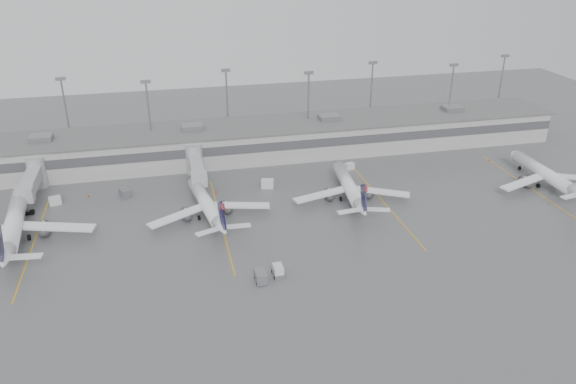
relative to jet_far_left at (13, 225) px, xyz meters
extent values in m
plane|color=#515254|center=(55.74, -25.00, -3.28)|extent=(260.00, 260.00, 0.00)
cube|color=#A3A39E|center=(55.74, 33.00, 0.72)|extent=(150.00, 16.00, 8.00)
cube|color=#47474C|center=(55.74, 24.95, 1.72)|extent=(150.00, 0.15, 2.20)
cube|color=#606060|center=(55.74, 33.00, 4.77)|extent=(152.00, 17.00, 0.30)
cube|color=slate|center=(0.74, 33.00, 5.52)|extent=(5.00, 4.00, 1.30)
cube|color=slate|center=(105.74, 33.00, 5.52)|extent=(5.00, 4.00, 1.30)
cylinder|color=gray|center=(5.74, 42.50, 6.72)|extent=(0.44, 0.44, 20.00)
cube|color=slate|center=(5.74, 42.50, 16.92)|extent=(2.40, 0.50, 0.80)
cylinder|color=gray|center=(25.74, 35.00, 6.72)|extent=(0.44, 0.44, 20.00)
cube|color=slate|center=(25.74, 35.00, 16.92)|extent=(2.40, 0.50, 0.80)
cylinder|color=gray|center=(45.74, 42.50, 6.72)|extent=(0.44, 0.44, 20.00)
cube|color=slate|center=(45.74, 42.50, 16.92)|extent=(2.40, 0.50, 0.80)
cylinder|color=gray|center=(65.74, 35.00, 6.72)|extent=(0.44, 0.44, 20.00)
cube|color=slate|center=(65.74, 35.00, 16.92)|extent=(2.40, 0.50, 0.80)
cylinder|color=gray|center=(85.74, 42.50, 6.72)|extent=(0.44, 0.44, 20.00)
cube|color=slate|center=(85.74, 42.50, 16.92)|extent=(2.40, 0.50, 0.80)
cylinder|color=gray|center=(105.74, 35.00, 6.72)|extent=(0.44, 0.44, 20.00)
cube|color=slate|center=(105.74, 35.00, 16.92)|extent=(2.40, 0.50, 0.80)
cylinder|color=gray|center=(125.74, 42.50, 6.72)|extent=(0.44, 0.44, 20.00)
cube|color=slate|center=(125.74, 42.50, 16.92)|extent=(2.40, 0.50, 0.80)
cylinder|color=#979A9C|center=(0.24, 25.00, 0.22)|extent=(4.00, 4.00, 7.00)
cube|color=#979A9C|center=(0.24, 18.50, 1.02)|extent=(2.80, 13.00, 2.60)
cube|color=#979A9C|center=(0.24, 11.00, 1.02)|extent=(3.40, 2.40, 3.00)
cylinder|color=gray|center=(0.24, 11.00, -1.88)|extent=(0.70, 0.70, 2.80)
cube|color=black|center=(0.24, 11.00, -2.93)|extent=(2.20, 1.20, 0.70)
cylinder|color=#979A9C|center=(35.24, 25.00, 0.22)|extent=(4.00, 4.00, 7.00)
cube|color=#979A9C|center=(35.24, 18.50, 1.02)|extent=(2.80, 13.00, 2.60)
cube|color=#979A9C|center=(35.24, 11.00, 1.02)|extent=(3.40, 2.40, 3.00)
cylinder|color=gray|center=(35.24, 11.00, -1.88)|extent=(0.70, 0.70, 2.80)
cube|color=black|center=(35.24, 11.00, -2.93)|extent=(2.20, 1.20, 0.70)
cube|color=#DFA10D|center=(3.24, -1.00, -3.28)|extent=(0.25, 40.00, 0.01)
cube|color=#DFA10D|center=(38.24, -1.00, -3.28)|extent=(0.25, 40.00, 0.01)
cube|color=#DFA10D|center=(73.24, -1.00, -3.28)|extent=(0.25, 40.00, 0.01)
cube|color=#DFA10D|center=(108.24, -1.00, -3.28)|extent=(0.25, 40.00, 0.01)
cylinder|color=white|center=(-0.15, 1.57, -0.07)|extent=(5.40, 23.80, 3.22)
cone|color=white|center=(-1.38, 14.82, -0.07)|extent=(3.48, 3.29, 3.22)
cone|color=white|center=(1.18, -12.64, 0.36)|extent=(3.70, 5.64, 3.22)
cube|color=white|center=(7.61, -0.72, -0.92)|extent=(14.22, 5.78, 0.38)
cube|color=black|center=(1.23, -13.17, 3.48)|extent=(0.88, 6.05, 7.02)
cylinder|color=black|center=(-1.04, 11.18, -2.80)|extent=(0.46, 1.00, 0.97)
cylinder|color=black|center=(-2.19, -0.78, -2.69)|extent=(0.59, 1.22, 1.18)
cylinder|color=black|center=(2.30, -0.36, -2.69)|extent=(0.59, 1.22, 1.18)
cylinder|color=white|center=(35.72, 2.74, -0.51)|extent=(5.83, 20.50, 2.77)
cone|color=white|center=(33.98, 14.06, -0.51)|extent=(3.13, 2.98, 2.77)
cone|color=white|center=(37.58, -9.40, -0.14)|extent=(3.44, 4.99, 2.77)
cube|color=white|center=(29.72, -0.80, -1.25)|extent=(11.80, 7.55, 0.32)
cube|color=white|center=(42.50, 1.17, -1.25)|extent=(12.24, 4.30, 0.32)
cube|color=black|center=(37.65, -9.86, 2.53)|extent=(1.06, 5.18, 6.04)
cube|color=maroon|center=(37.84, -11.04, 4.94)|extent=(0.56, 1.89, 1.75)
cylinder|color=black|center=(34.45, 10.95, -2.87)|extent=(0.45, 0.87, 0.83)
cylinder|color=black|center=(34.08, 0.62, -2.78)|extent=(0.57, 1.07, 1.02)
cylinder|color=black|center=(37.91, 1.21, -2.78)|extent=(0.57, 1.07, 1.02)
cylinder|color=white|center=(66.63, 4.11, -0.49)|extent=(4.93, 20.69, 2.80)
cone|color=white|center=(67.84, 15.61, -0.49)|extent=(3.05, 2.89, 2.80)
cone|color=white|center=(65.33, -8.22, -0.12)|extent=(3.27, 4.93, 2.80)
cube|color=white|center=(59.87, 2.20, -1.23)|extent=(12.36, 4.89, 0.33)
cube|color=white|center=(72.85, 0.83, -1.23)|extent=(12.05, 7.15, 0.33)
cube|color=black|center=(65.28, -8.68, 2.59)|extent=(0.83, 5.25, 6.10)
cube|color=maroon|center=(65.15, -9.88, 5.01)|extent=(0.48, 1.90, 1.77)
cylinder|color=black|center=(67.51, 12.45, -2.86)|extent=(0.41, 0.87, 0.84)
cylinder|color=black|center=(64.49, 2.46, -2.77)|extent=(0.52, 1.06, 1.03)
cylinder|color=black|center=(68.38, 2.05, -2.77)|extent=(0.52, 1.06, 1.03)
cylinder|color=white|center=(112.00, 0.72, -0.46)|extent=(3.17, 20.77, 2.83)
cone|color=white|center=(112.19, 12.40, -0.46)|extent=(2.87, 2.68, 2.83)
cube|color=white|center=(105.36, -1.81, -1.21)|extent=(12.43, 5.93, 0.33)
cube|color=white|center=(118.55, -2.03, -1.21)|extent=(12.38, 6.30, 0.33)
cylinder|color=black|center=(112.14, 9.19, -2.86)|extent=(0.34, 0.85, 0.85)
cylinder|color=black|center=(109.99, -1.14, -2.77)|extent=(0.44, 1.04, 1.04)
cylinder|color=black|center=(113.95, -1.20, -2.77)|extent=(0.44, 1.04, 1.04)
cube|color=silver|center=(45.34, -22.46, -2.35)|extent=(1.58, 2.50, 1.86)
cube|color=slate|center=(45.34, -22.46, -2.92)|extent=(1.79, 2.92, 0.72)
cylinder|color=black|center=(44.50, -21.44, -2.99)|extent=(0.23, 0.58, 0.58)
cylinder|color=black|center=(46.16, -21.42, -2.99)|extent=(0.23, 0.58, 0.58)
cylinder|color=black|center=(44.52, -23.51, -2.99)|extent=(0.23, 0.58, 0.58)
cylinder|color=black|center=(46.18, -23.49, -2.99)|extent=(0.23, 0.58, 0.58)
cube|color=slate|center=(42.14, -23.66, -2.27)|extent=(1.74, 3.01, 1.81)
cylinder|color=black|center=(41.38, -22.60, -2.99)|extent=(0.24, 0.60, 0.60)
cylinder|color=black|center=(42.90, -24.72, -2.99)|extent=(0.24, 0.60, 0.60)
cube|color=silver|center=(4.98, 14.51, -2.43)|extent=(2.76, 2.19, 1.71)
cube|color=silver|center=(50.45, 12.72, -2.32)|extent=(3.09, 2.46, 1.92)
cube|color=silver|center=(71.95, 18.82, -2.52)|extent=(2.49, 2.00, 1.53)
cube|color=slate|center=(19.23, 15.17, -2.38)|extent=(2.81, 3.37, 1.81)
cone|color=red|center=(11.43, 16.70, -2.98)|extent=(0.38, 0.38, 0.61)
cone|color=red|center=(38.85, 12.54, -2.97)|extent=(0.40, 0.40, 0.63)
cone|color=red|center=(72.77, 6.95, -2.91)|extent=(0.47, 0.47, 0.74)
cone|color=red|center=(107.89, 15.74, -2.96)|extent=(0.41, 0.41, 0.65)
camera|label=1|loc=(28.97, -100.44, 49.64)|focal=35.00mm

